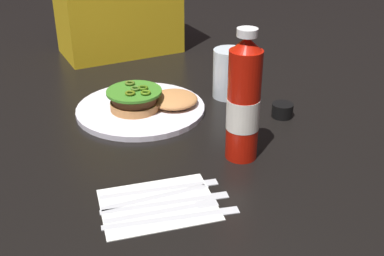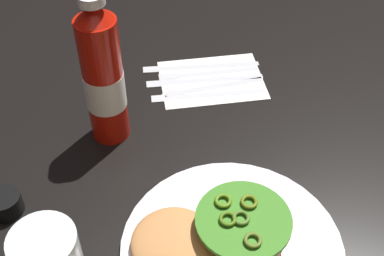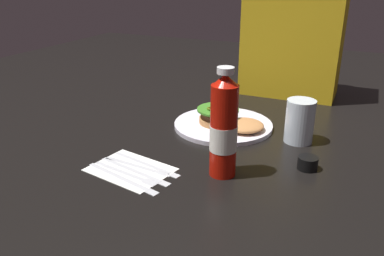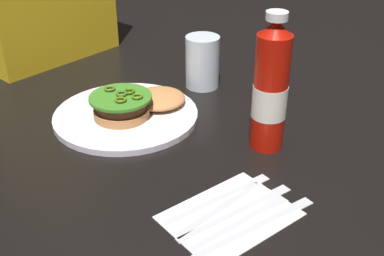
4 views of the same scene
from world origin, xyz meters
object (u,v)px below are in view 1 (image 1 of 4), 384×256
(napkin, at_px, (158,204))
(table_knife, at_px, (181,215))
(condiment_cup, at_px, (282,110))
(butter_knife, at_px, (174,200))
(fork_utensil, at_px, (172,208))
(steak_knife, at_px, (168,187))
(burger_sandwich, at_px, (149,99))
(ketchup_bottle, at_px, (244,103))
(water_glass, at_px, (229,73))
(dinner_plate, at_px, (141,109))
(spoon_utensil, at_px, (172,192))

(napkin, xyz_separation_m, table_knife, (0.02, -0.05, 0.00))
(condiment_cup, height_order, butter_knife, condiment_cup)
(fork_utensil, bearing_deg, steak_knife, 72.47)
(napkin, bearing_deg, butter_knife, -13.28)
(burger_sandwich, xyz_separation_m, ketchup_bottle, (0.08, -0.27, 0.08))
(burger_sandwich, bearing_deg, ketchup_bottle, -72.79)
(napkin, relative_size, butter_knife, 0.88)
(water_glass, height_order, napkin, water_glass)
(dinner_plate, relative_size, burger_sandwich, 1.42)
(water_glass, bearing_deg, fork_utensil, -131.69)
(condiment_cup, relative_size, steak_knife, 0.23)
(dinner_plate, distance_m, steak_knife, 0.32)
(table_knife, relative_size, steak_knife, 1.07)
(dinner_plate, bearing_deg, steak_knife, -103.23)
(table_knife, xyz_separation_m, fork_utensil, (-0.00, 0.02, 0.00))
(ketchup_bottle, relative_size, steak_knife, 1.24)
(butter_knife, xyz_separation_m, steak_knife, (0.01, 0.04, 0.00))
(ketchup_bottle, bearing_deg, dinner_plate, 109.73)
(condiment_cup, bearing_deg, dinner_plate, 148.44)
(fork_utensil, bearing_deg, butter_knife, 56.89)
(condiment_cup, xyz_separation_m, steak_knife, (-0.35, -0.14, -0.01))
(burger_sandwich, height_order, table_knife, burger_sandwich)
(butter_knife, bearing_deg, spoon_utensil, 73.94)
(burger_sandwich, height_order, spoon_utensil, burger_sandwich)
(dinner_plate, xyz_separation_m, spoon_utensil, (-0.07, -0.33, -0.00))
(water_glass, bearing_deg, ketchup_bottle, -115.86)
(water_glass, xyz_separation_m, table_knife, (-0.31, -0.38, -0.06))
(dinner_plate, xyz_separation_m, table_knife, (-0.09, -0.40, -0.00))
(ketchup_bottle, xyz_separation_m, napkin, (-0.21, -0.07, -0.11))
(burger_sandwich, distance_m, spoon_utensil, 0.33)
(ketchup_bottle, relative_size, spoon_utensil, 1.33)
(burger_sandwich, bearing_deg, butter_knife, -105.98)
(water_glass, xyz_separation_m, butter_knife, (-0.31, -0.34, -0.06))
(water_glass, xyz_separation_m, napkin, (-0.33, -0.33, -0.06))
(table_knife, bearing_deg, spoon_utensil, 77.58)
(spoon_utensil, bearing_deg, ketchup_bottle, 17.47)
(fork_utensil, bearing_deg, dinner_plate, 76.07)
(ketchup_bottle, height_order, fork_utensil, ketchup_bottle)
(dinner_plate, xyz_separation_m, condiment_cup, (0.28, -0.17, 0.01))
(burger_sandwich, relative_size, ketchup_bottle, 0.82)
(burger_sandwich, xyz_separation_m, napkin, (-0.12, -0.34, -0.03))
(condiment_cup, xyz_separation_m, butter_knife, (-0.36, -0.19, -0.01))
(water_glass, distance_m, fork_utensil, 0.48)
(table_knife, relative_size, spoon_utensil, 1.15)
(napkin, bearing_deg, water_glass, 45.04)
(butter_knife, xyz_separation_m, spoon_utensil, (0.01, 0.02, 0.00))
(napkin, relative_size, table_knife, 0.86)
(table_knife, height_order, steak_knife, same)
(table_knife, bearing_deg, napkin, 111.31)
(dinner_plate, xyz_separation_m, steak_knife, (-0.07, -0.31, -0.00))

